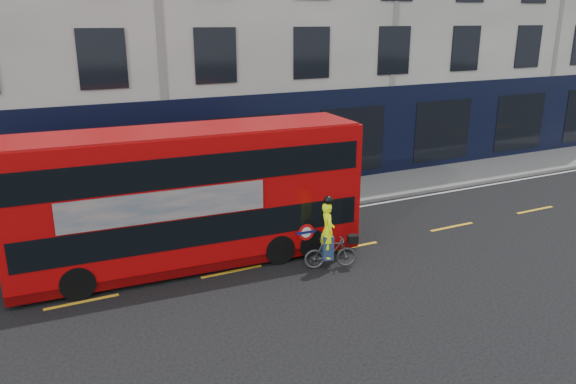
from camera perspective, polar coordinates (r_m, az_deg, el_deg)
ground at (r=14.71m, az=-3.63°, el=-10.31°), size 120.00×120.00×0.00m
pavement at (r=20.37m, az=-10.74°, el=-2.41°), size 60.00×3.00×0.12m
kerb at (r=19.01m, az=-9.50°, el=-3.76°), size 60.00×0.12×0.13m
building_terrace at (r=25.52m, az=-15.91°, el=18.15°), size 50.00×10.07×15.00m
road_edge_line at (r=18.77m, az=-9.21°, el=-4.24°), size 58.00×0.10×0.01m
lane_dashes at (r=15.97m, az=-5.73°, el=-8.04°), size 58.00×0.12×0.01m
bus at (r=15.95m, az=-9.85°, el=-0.45°), size 9.91×2.76×3.95m
cyclist at (r=15.88m, az=4.25°, el=-5.27°), size 1.58×0.85×2.15m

